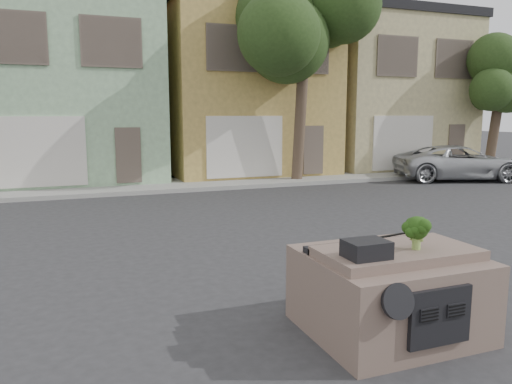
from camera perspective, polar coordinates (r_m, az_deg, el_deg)
ground_plane at (r=9.22m, az=3.67°, el=-8.31°), size 120.00×120.00×0.00m
sidewalk at (r=19.05m, az=-9.65°, el=0.78°), size 40.00×3.00×0.15m
townhouse_mint at (r=22.52m, az=-20.93°, el=11.01°), size 7.20×8.20×7.55m
townhouse_tan at (r=23.80m, az=-2.21°, el=11.43°), size 7.20×8.20×7.55m
townhouse_beige at (r=27.17m, az=13.22°, el=10.90°), size 7.20×8.20×7.55m
silver_pickup at (r=22.45m, az=22.12°, el=1.28°), size 5.68×3.93×1.44m
tree_near at (r=19.87m, az=5.12°, el=13.28°), size 4.40×4.00×8.50m
tree_far at (r=25.82m, az=25.67°, el=8.66°), size 3.20×3.00×6.00m
car_dashboard at (r=6.59m, az=14.88°, el=-10.62°), size 2.00×1.80×1.12m
instrument_hump at (r=5.80m, az=12.50°, el=-6.38°), size 0.48×0.38×0.20m
wiper_arm at (r=6.88m, az=15.11°, el=-4.83°), size 0.69×0.15×0.02m
broccoli at (r=6.28m, az=17.90°, el=-4.43°), size 0.35×0.35×0.41m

